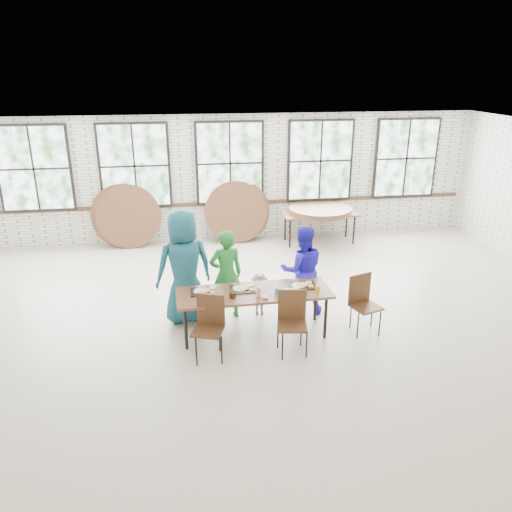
{
  "coord_description": "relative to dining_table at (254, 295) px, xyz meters",
  "views": [
    {
      "loc": [
        -1.19,
        -7.29,
        4.02
      ],
      "look_at": [
        0.0,
        0.4,
        1.05
      ],
      "focal_mm": 35.0,
      "sensor_mm": 36.0,
      "label": 1
    }
  ],
  "objects": [
    {
      "name": "tabletop_clutter",
      "position": [
        0.11,
        -0.04,
        0.08
      ],
      "size": [
        1.99,
        0.6,
        0.11
      ],
      "color": "black",
      "rests_on": "dining_table"
    },
    {
      "name": "round_tops_leaning",
      "position": [
        -1.03,
        4.56,
        0.05
      ],
      "size": [
        4.22,
        0.44,
        1.49
      ],
      "color": "brown",
      "rests_on": "ground"
    },
    {
      "name": "storage_table",
      "position": [
        2.22,
        4.17,
        -0.0
      ],
      "size": [
        1.82,
        0.81,
        0.74
      ],
      "rotation": [
        0.0,
        0.0,
        0.03
      ],
      "color": "brown",
      "rests_on": "ground"
    },
    {
      "name": "chair_near_left",
      "position": [
        -0.74,
        -0.52,
        -0.13
      ],
      "size": [
        0.53,
        0.52,
        0.95
      ],
      "rotation": [
        0.0,
        0.0,
        -0.35
      ],
      "color": "#482B18",
      "rests_on": "ground"
    },
    {
      "name": "chair_near_right",
      "position": [
        0.49,
        -0.55,
        -0.13
      ],
      "size": [
        0.48,
        0.46,
        0.95
      ],
      "rotation": [
        0.0,
        0.0,
        -0.15
      ],
      "color": "#482B18",
      "rests_on": "ground"
    },
    {
      "name": "room",
      "position": [
        0.14,
        4.77,
        1.14
      ],
      "size": [
        12.0,
        12.0,
        12.0
      ],
      "color": "beige",
      "rests_on": "ground"
    },
    {
      "name": "chair_spare",
      "position": [
        1.73,
        -0.13,
        -0.13
      ],
      "size": [
        0.53,
        0.52,
        0.95
      ],
      "rotation": [
        0.0,
        0.0,
        0.33
      ],
      "color": "#482B18",
      "rests_on": "ground"
    },
    {
      "name": "round_tops_stacked",
      "position": [
        2.22,
        4.17,
        0.12
      ],
      "size": [
        1.5,
        1.5,
        0.13
      ],
      "color": "brown",
      "rests_on": "storage_table"
    },
    {
      "name": "adult_green",
      "position": [
        -0.37,
        0.65,
        0.09
      ],
      "size": [
        0.62,
        0.47,
        1.55
      ],
      "primitive_type": "imported",
      "rotation": [
        0.0,
        0.0,
        3.32
      ],
      "color": "#1E7128",
      "rests_on": "ground"
    },
    {
      "name": "adult_teal",
      "position": [
        -1.06,
        0.65,
        0.27
      ],
      "size": [
        1.06,
        0.82,
        1.92
      ],
      "primitive_type": "imported",
      "rotation": [
        0.0,
        0.0,
        3.39
      ],
      "color": "navy",
      "rests_on": "ground"
    },
    {
      "name": "dining_table",
      "position": [
        0.0,
        0.0,
        0.0
      ],
      "size": [
        2.42,
        0.86,
        0.74
      ],
      "rotation": [
        0.0,
        0.0,
        0.02
      ],
      "color": "brown",
      "rests_on": "ground"
    },
    {
      "name": "adult_blue",
      "position": [
        0.92,
        0.65,
        0.09
      ],
      "size": [
        0.79,
        0.63,
        1.56
      ],
      "primitive_type": "imported",
      "rotation": [
        0.0,
        0.0,
        3.09
      ],
      "color": "#261DCB",
      "rests_on": "ground"
    },
    {
      "name": "toddler",
      "position": [
        0.19,
        0.65,
        -0.31
      ],
      "size": [
        0.55,
        0.41,
        0.76
      ],
      "primitive_type": "imported",
      "rotation": [
        0.0,
        0.0,
        2.86
      ],
      "color": "#1C1541",
      "rests_on": "ground"
    }
  ]
}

